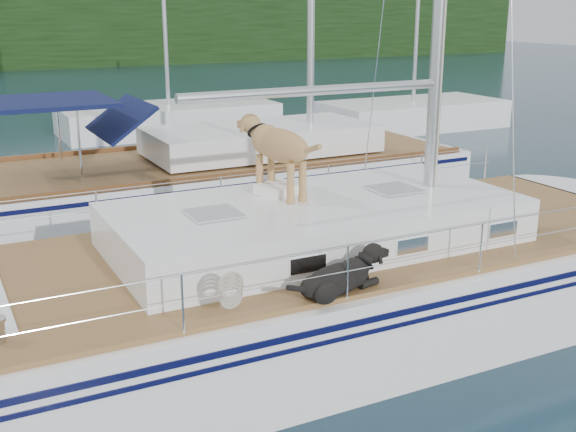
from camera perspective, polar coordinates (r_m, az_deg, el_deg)
ground at (r=9.50m, az=-2.17°, el=-10.00°), size 120.00×120.00×0.00m
main_sailboat at (r=9.26m, az=-1.68°, el=-6.10°), size 12.00×3.83×14.01m
neighbor_sailboat at (r=15.30m, az=-5.82°, el=2.70°), size 11.00×3.50×13.30m
bg_boat_center at (r=25.19m, az=-9.37°, el=7.56°), size 7.20×3.00×11.65m
bg_boat_east at (r=26.19m, az=9.81°, el=7.88°), size 6.40×3.00×11.65m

